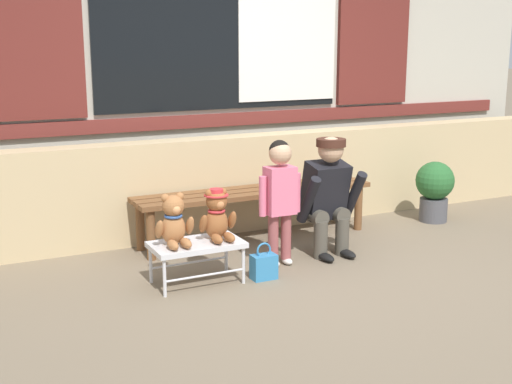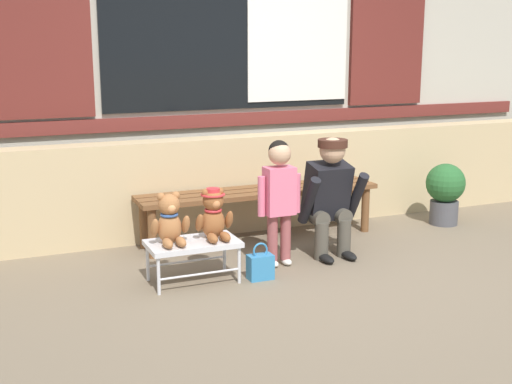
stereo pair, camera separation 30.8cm
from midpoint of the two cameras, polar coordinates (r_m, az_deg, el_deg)
The scene contains 11 objects.
ground_plane at distance 4.96m, azimuth 4.10°, elevation -7.09°, with size 60.00×60.00×0.00m, color #756651.
brick_low_wall at distance 6.07m, azimuth -2.67°, elevation 0.78°, with size 7.09×0.25×0.85m, color tan.
shop_facade at distance 6.41m, azimuth -4.67°, elevation 12.75°, with size 7.24×0.26×3.35m.
wooden_bench_long at distance 5.73m, azimuth -1.63°, elevation -0.44°, with size 2.10×0.40×0.44m.
small_display_bench at distance 4.75m, azimuth -6.89°, elevation -4.64°, with size 0.64×0.36×0.30m.
teddy_bear_plain at distance 4.65m, azimuth -8.82°, elevation -2.55°, with size 0.28×0.26×0.36m.
teddy_bear_with_hat at distance 4.75m, azimuth -5.15°, elevation -2.01°, with size 0.28×0.27×0.36m.
child_standing at distance 5.03m, azimuth 0.28°, elevation 0.26°, with size 0.35×0.18×0.96m.
adult_crouching at distance 5.34m, azimuth 4.45°, elevation -0.27°, with size 0.50×0.49×0.95m.
handbag_on_ground at distance 4.86m, azimuth -1.17°, elevation -6.29°, with size 0.18×0.11×0.27m.
potted_plant at distance 6.51m, azimuth 13.54°, elevation 0.34°, with size 0.36×0.36×0.57m.
Camera 1 is at (-2.53, -3.95, 1.67)m, focal length 47.40 mm.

